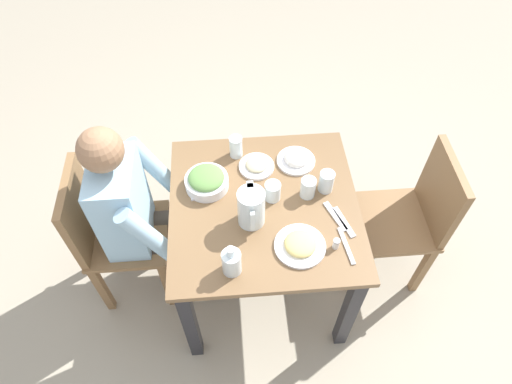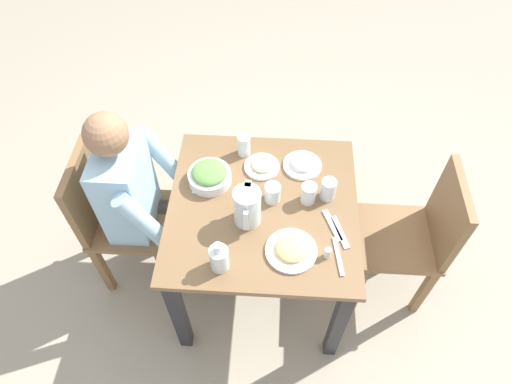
# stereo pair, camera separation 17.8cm
# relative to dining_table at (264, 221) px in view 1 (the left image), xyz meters

# --- Properties ---
(ground_plane) EXTENTS (8.00, 8.00, 0.00)m
(ground_plane) POSITION_rel_dining_table_xyz_m (0.00, 0.00, -0.61)
(ground_plane) COLOR #9E937F
(dining_table) EXTENTS (0.86, 0.86, 0.74)m
(dining_table) POSITION_rel_dining_table_xyz_m (0.00, 0.00, 0.00)
(dining_table) COLOR brown
(dining_table) RESTS_ON ground_plane
(chair_near) EXTENTS (0.40, 0.40, 0.89)m
(chair_near) POSITION_rel_dining_table_xyz_m (-0.08, -0.77, -0.11)
(chair_near) COLOR olive
(chair_near) RESTS_ON ground_plane
(chair_far) EXTENTS (0.40, 0.40, 0.89)m
(chair_far) POSITION_rel_dining_table_xyz_m (-0.05, 0.77, -0.11)
(chair_far) COLOR olive
(chair_far) RESTS_ON ground_plane
(diner_near) EXTENTS (0.48, 0.53, 1.18)m
(diner_near) POSITION_rel_dining_table_xyz_m (-0.08, -0.56, 0.04)
(diner_near) COLOR #9EC6E0
(diner_near) RESTS_ON ground_plane
(water_pitcher) EXTENTS (0.16, 0.12, 0.19)m
(water_pitcher) POSITION_rel_dining_table_xyz_m (0.08, -0.06, 0.23)
(water_pitcher) COLOR silver
(water_pitcher) RESTS_ON dining_table
(salad_bowl) EXTENTS (0.20, 0.20, 0.09)m
(salad_bowl) POSITION_rel_dining_table_xyz_m (-0.13, -0.26, 0.17)
(salad_bowl) COLOR white
(salad_bowl) RESTS_ON dining_table
(plate_fries) EXTENTS (0.22, 0.22, 0.05)m
(plate_fries) POSITION_rel_dining_table_xyz_m (0.23, 0.13, 0.15)
(plate_fries) COLOR white
(plate_fries) RESTS_ON dining_table
(plate_yoghurt) EXTENTS (0.19, 0.19, 0.06)m
(plate_yoghurt) POSITION_rel_dining_table_xyz_m (-0.25, 0.18, 0.15)
(plate_yoghurt) COLOR white
(plate_yoghurt) RESTS_ON dining_table
(plate_beans) EXTENTS (0.17, 0.17, 0.04)m
(plate_beans) POSITION_rel_dining_table_xyz_m (-0.23, -0.02, 0.15)
(plate_beans) COLOR white
(plate_beans) RESTS_ON dining_table
(water_glass_by_pitcher) EXTENTS (0.07, 0.07, 0.09)m
(water_glass_by_pitcher) POSITION_rel_dining_table_xyz_m (-0.04, 0.04, 0.18)
(water_glass_by_pitcher) COLOR silver
(water_glass_by_pitcher) RESTS_ON dining_table
(water_glass_near_right) EXTENTS (0.06, 0.06, 0.11)m
(water_glass_near_right) POSITION_rel_dining_table_xyz_m (-0.32, -0.11, 0.19)
(water_glass_near_right) COLOR silver
(water_glass_near_right) RESTS_ON dining_table
(water_glass_far_left) EXTENTS (0.07, 0.07, 0.11)m
(water_glass_far_left) POSITION_rel_dining_table_xyz_m (-0.07, 0.29, 0.19)
(water_glass_far_left) COLOR silver
(water_glass_far_left) RESTS_ON dining_table
(water_glass_far_right) EXTENTS (0.07, 0.07, 0.10)m
(water_glass_far_right) POSITION_rel_dining_table_xyz_m (-0.04, 0.20, 0.18)
(water_glass_far_right) COLOR silver
(water_glass_far_right) RESTS_ON dining_table
(oil_carafe) EXTENTS (0.08, 0.08, 0.16)m
(oil_carafe) POSITION_rel_dining_table_xyz_m (0.32, -0.16, 0.19)
(oil_carafe) COLOR silver
(oil_carafe) RESTS_ON dining_table
(salt_shaker) EXTENTS (0.03, 0.03, 0.05)m
(salt_shaker) POSITION_rel_dining_table_xyz_m (0.25, 0.28, 0.16)
(salt_shaker) COLOR white
(salt_shaker) RESTS_ON dining_table
(fork_near) EXTENTS (0.17, 0.09, 0.01)m
(fork_near) POSITION_rel_dining_table_xyz_m (0.09, 0.31, 0.14)
(fork_near) COLOR silver
(fork_near) RESTS_ON dining_table
(knife_near) EXTENTS (0.19, 0.04, 0.01)m
(knife_near) POSITION_rel_dining_table_xyz_m (0.25, 0.33, 0.14)
(knife_near) COLOR silver
(knife_near) RESTS_ON dining_table
(fork_far) EXTENTS (0.17, 0.08, 0.01)m
(fork_far) POSITION_rel_dining_table_xyz_m (0.13, 0.34, 0.14)
(fork_far) COLOR silver
(fork_far) RESTS_ON dining_table
(knife_far) EXTENTS (0.19, 0.03, 0.01)m
(knife_far) POSITION_rel_dining_table_xyz_m (-0.14, -0.33, 0.14)
(knife_far) COLOR silver
(knife_far) RESTS_ON dining_table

